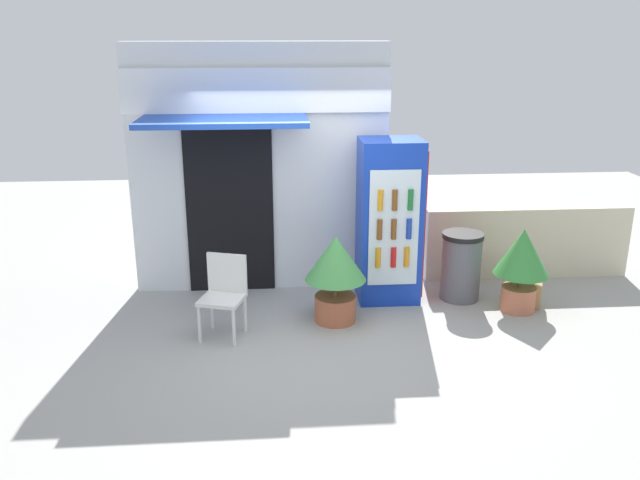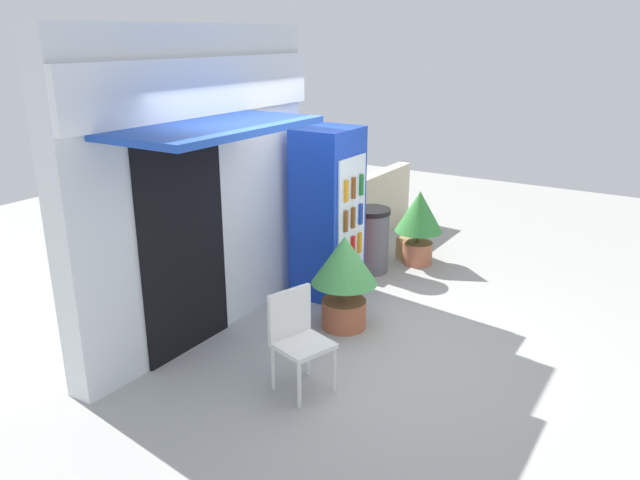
% 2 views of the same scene
% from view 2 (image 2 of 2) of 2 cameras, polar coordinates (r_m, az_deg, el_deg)
% --- Properties ---
extents(ground, '(16.00, 16.00, 0.00)m').
position_cam_2_polar(ground, '(6.20, 3.08, -9.90)').
color(ground, '#A3A39E').
extents(storefront_building, '(3.15, 1.25, 3.04)m').
position_cam_2_polar(storefront_building, '(6.09, -11.27, 5.13)').
color(storefront_building, silver).
rests_on(storefront_building, ground).
extents(drink_cooler, '(0.75, 0.67, 1.96)m').
position_cam_2_polar(drink_cooler, '(7.13, 0.82, 2.50)').
color(drink_cooler, '#1438B2').
rests_on(drink_cooler, ground).
extents(plastic_chair, '(0.54, 0.53, 0.88)m').
position_cam_2_polar(plastic_chair, '(5.34, -2.11, -8.63)').
color(plastic_chair, silver).
rests_on(plastic_chair, ground).
extents(potted_plant_near_shop, '(0.69, 0.69, 1.01)m').
position_cam_2_polar(potted_plant_near_shop, '(6.36, 2.26, -2.95)').
color(potted_plant_near_shop, '#AD5B3D').
rests_on(potted_plant_near_shop, ground).
extents(potted_plant_curbside, '(0.63, 0.63, 1.00)m').
position_cam_2_polar(potted_plant_curbside, '(8.26, 9.12, 1.93)').
color(potted_plant_curbside, '#BC6B4C').
rests_on(potted_plant_curbside, ground).
extents(trash_bin, '(0.50, 0.50, 0.84)m').
position_cam_2_polar(trash_bin, '(7.98, 4.67, 0.01)').
color(trash_bin, '#595960').
rests_on(trash_bin, ground).
extents(stone_boundary_wall, '(2.73, 0.20, 0.95)m').
position_cam_2_polar(stone_boundary_wall, '(9.18, 4.11, 2.83)').
color(stone_boundary_wall, beige).
rests_on(stone_boundary_wall, ground).
extents(cardboard_box, '(0.41, 0.37, 0.30)m').
position_cam_2_polar(cardboard_box, '(8.61, 8.42, -0.66)').
color(cardboard_box, tan).
rests_on(cardboard_box, ground).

